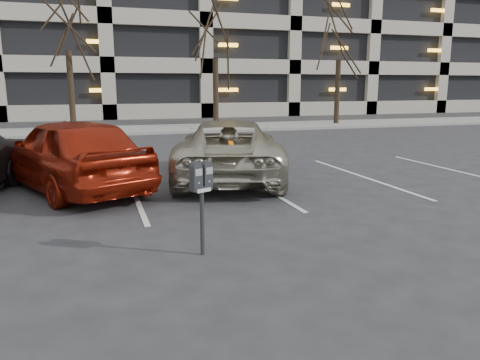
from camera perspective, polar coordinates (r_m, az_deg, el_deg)
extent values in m
plane|color=#28282B|center=(8.25, -1.68, -4.30)|extent=(140.00, 140.00, 0.00)
cube|color=gray|center=(23.84, -12.32, 6.01)|extent=(80.00, 4.00, 0.12)
cube|color=silver|center=(10.22, -12.83, -1.45)|extent=(0.10, 5.20, 0.00)
cube|color=silver|center=(10.80, 2.13, -0.48)|extent=(0.10, 5.20, 0.00)
cube|color=silver|center=(12.01, 14.81, 0.38)|extent=(0.10, 5.20, 0.00)
cube|color=silver|center=(13.70, 24.77, 1.04)|extent=(0.10, 5.20, 0.00)
cube|color=black|center=(44.50, 1.32, 20.27)|extent=(49.92, 19.20, 18.00)
cylinder|color=black|center=(23.66, -19.88, 10.01)|extent=(0.28, 0.28, 3.79)
cylinder|color=black|center=(24.43, -2.97, 10.46)|extent=(0.28, 0.28, 3.59)
cylinder|color=black|center=(27.06, 11.77, 10.34)|extent=(0.28, 0.28, 3.59)
cylinder|color=black|center=(6.28, -4.63, -5.19)|extent=(0.06, 0.06, 0.90)
cube|color=black|center=(6.16, -4.71, -1.00)|extent=(0.31, 0.21, 0.06)
cube|color=silver|center=(6.12, -4.39, -1.26)|extent=(0.20, 0.10, 0.05)
cube|color=gray|center=(6.02, -5.03, 0.93)|extent=(0.10, 0.05, 0.09)
cube|color=gray|center=(6.12, -3.76, 1.13)|extent=(0.10, 0.05, 0.09)
imported|color=#B6B29B|center=(11.32, -1.35, 3.76)|extent=(3.75, 5.64, 1.44)
cube|color=#DF6204|center=(10.28, -1.83, 7.01)|extent=(0.10, 0.20, 0.01)
imported|color=#99200D|center=(10.64, -19.90, 3.04)|extent=(3.68, 5.10, 1.61)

